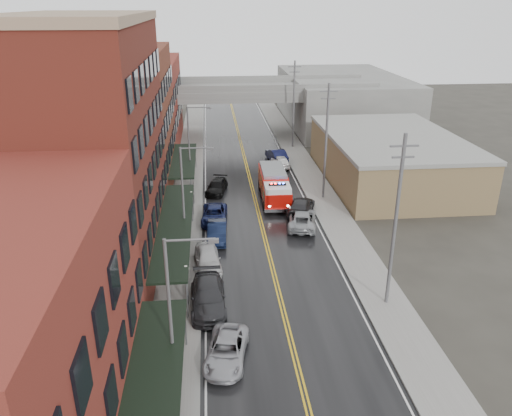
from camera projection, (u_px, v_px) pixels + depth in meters
road at (260, 220)px, 47.58m from camera, size 11.00×160.00×0.02m
sidewalk_left at (183, 222)px, 46.92m from camera, size 3.00×160.00×0.15m
sidewalk_right at (335, 216)px, 48.18m from camera, size 3.00×160.00×0.15m
curb_left at (201, 221)px, 47.06m from camera, size 0.30×160.00×0.15m
curb_right at (318, 217)px, 48.04m from camera, size 0.30×160.00×0.15m
brick_building_a at (0, 355)px, 20.21m from camera, size 9.00×18.00×12.00m
brick_building_b at (90, 153)px, 36.54m from camera, size 9.00×20.00×18.00m
brick_building_c at (127, 121)px, 53.21m from camera, size 9.00×15.00×15.00m
brick_building_far at (146, 104)px, 69.88m from camera, size 9.00×20.00×12.00m
tan_building at (390, 160)px, 57.21m from camera, size 14.00×22.00×5.00m
right_far_block at (342, 99)px, 84.40m from camera, size 18.00×30.00×8.00m
awning_0 at (151, 403)px, 21.87m from camera, size 2.60×16.00×3.09m
awning_1 at (175, 225)px, 39.35m from camera, size 2.60×18.00×3.09m
awning_2 at (184, 160)px, 55.44m from camera, size 2.60×13.00×3.09m
globe_lamp_1 at (186, 276)px, 33.26m from camera, size 0.44×0.44×3.12m
globe_lamp_2 at (192, 200)px, 46.14m from camera, size 0.44×0.44×3.12m
street_lamp_0 at (175, 308)px, 24.79m from camera, size 2.64×0.22×9.00m
street_lamp_1 at (186, 194)px, 39.51m from camera, size 2.64×0.22×9.00m
street_lamp_2 at (191, 142)px, 54.22m from camera, size 2.64×0.22×9.00m
utility_pole_0 at (396, 220)px, 31.99m from camera, size 1.80×0.24×12.00m
utility_pole_1 at (326, 140)px, 50.39m from camera, size 1.80×0.24×12.00m
utility_pole_2 at (294, 103)px, 68.78m from camera, size 1.80×0.24×12.00m
overpass at (239, 97)px, 74.72m from camera, size 40.00×10.00×7.50m
fire_truck at (274, 185)px, 51.73m from camera, size 3.52×8.49×3.08m
parked_car_left_2 at (227, 350)px, 28.74m from camera, size 3.05×5.11×1.33m
parked_car_left_3 at (208, 297)px, 33.67m from camera, size 2.47×5.81×1.67m
parked_car_left_4 at (208, 258)px, 38.74m from camera, size 2.33×4.87×1.60m
parked_car_left_5 at (217, 232)px, 43.36m from camera, size 1.75×4.63×1.51m
parked_car_left_6 at (214, 215)px, 46.94m from camera, size 2.64×5.20×1.41m
parked_car_left_7 at (217, 187)px, 54.15m from camera, size 2.84×4.95×1.35m
parked_car_right_0 at (302, 219)px, 45.96m from camera, size 3.52×5.81×1.51m
parked_car_right_1 at (301, 207)px, 48.61m from camera, size 3.86×5.83×1.57m
parked_car_right_2 at (280, 161)px, 62.56m from camera, size 2.21×4.48×1.47m
parked_car_right_3 at (277, 155)px, 64.73m from camera, size 2.59×5.28×1.67m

